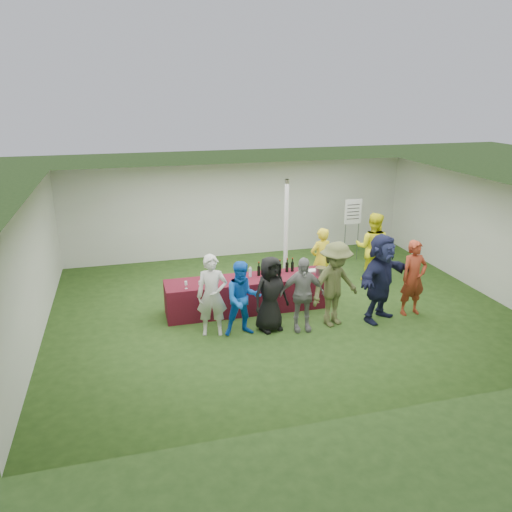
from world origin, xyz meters
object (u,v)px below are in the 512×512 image
object	(u,v)px
customer_5	(381,278)
wine_list_sign	(353,216)
customer_6	(413,278)
customer_3	(302,294)
customer_2	(270,294)
customer_1	(243,299)
customer_0	(212,296)
serving_table	(247,294)
dump_bucket	(321,271)
staff_back	(372,248)
staff_pourer	(321,260)
customer_4	(335,284)

from	to	relation	value
customer_5	wine_list_sign	bearing A→B (deg)	44.69
wine_list_sign	customer_6	bearing A→B (deg)	-93.82
wine_list_sign	customer_3	distance (m)	4.67
customer_2	customer_6	world-z (taller)	customer_6
customer_3	customer_1	bearing A→B (deg)	-177.95
customer_0	customer_5	size ratio (longest dim) A/B	0.88
serving_table	customer_3	xyz separation A→B (m)	(0.83, -1.22, 0.40)
dump_bucket	customer_6	distance (m)	1.99
wine_list_sign	customer_5	xyz separation A→B (m)	(-1.07, -3.65, -0.37)
serving_table	customer_1	world-z (taller)	customer_1
wine_list_sign	customer_0	bearing A→B (deg)	-143.54
wine_list_sign	staff_back	bearing A→B (deg)	-96.24
customer_6	customer_0	bearing A→B (deg)	174.57
staff_back	serving_table	bearing A→B (deg)	48.64
wine_list_sign	customer_6	distance (m)	3.61
customer_2	dump_bucket	bearing A→B (deg)	14.63
staff_pourer	staff_back	xyz separation A→B (m)	(1.51, 0.30, 0.10)
customer_2	customer_6	distance (m)	3.20
staff_pourer	customer_3	size ratio (longest dim) A/B	1.02
customer_4	customer_5	size ratio (longest dim) A/B	0.95
customer_2	customer_4	xyz separation A→B (m)	(1.34, -0.13, 0.12)
serving_table	dump_bucket	distance (m)	1.72
customer_2	customer_3	distance (m)	0.64
dump_bucket	customer_0	size ratio (longest dim) A/B	0.14
staff_pourer	customer_0	xyz separation A→B (m)	(-2.92, -1.54, 0.04)
dump_bucket	customer_1	world-z (taller)	customer_1
customer_1	customer_3	bearing A→B (deg)	-4.49
customer_1	customer_2	distance (m)	0.59
dump_bucket	wine_list_sign	size ratio (longest dim) A/B	0.13
staff_pourer	customer_0	size ratio (longest dim) A/B	0.95
dump_bucket	wine_list_sign	world-z (taller)	wine_list_sign
staff_back	customer_6	bearing A→B (deg)	122.24
wine_list_sign	customer_0	size ratio (longest dim) A/B	1.08
customer_1	customer_3	size ratio (longest dim) A/B	0.99
customer_6	customer_4	bearing A→B (deg)	178.81
dump_bucket	customer_1	size ratio (longest dim) A/B	0.16
customer_5	customer_6	distance (m)	0.84
staff_pourer	customer_5	bearing A→B (deg)	96.99
wine_list_sign	customer_4	xyz separation A→B (m)	(-2.09, -3.64, -0.41)
dump_bucket	customer_6	xyz separation A→B (m)	(1.78, -0.90, -0.01)
dump_bucket	customer_3	bearing A→B (deg)	-128.84
customer_0	customer_4	world-z (taller)	customer_4
customer_1	customer_6	distance (m)	3.78
staff_back	customer_1	bearing A→B (deg)	61.73
customer_0	customer_4	bearing A→B (deg)	4.92
customer_1	customer_6	xyz separation A→B (m)	(3.78, -0.01, 0.06)
wine_list_sign	customer_1	bearing A→B (deg)	-138.41
serving_table	customer_2	distance (m)	1.15
customer_1	customer_2	size ratio (longest dim) A/B	0.98
staff_pourer	serving_table	bearing A→B (deg)	4.97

